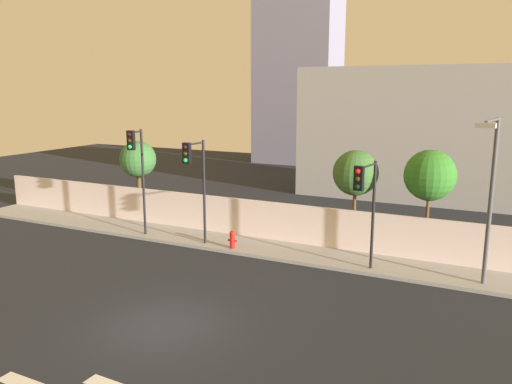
# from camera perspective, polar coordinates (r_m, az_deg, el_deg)

# --- Properties ---
(ground_plane) EXTENTS (80.00, 80.00, 0.00)m
(ground_plane) POSITION_cam_1_polar(r_m,az_deg,el_deg) (16.49, -10.46, -14.52)
(ground_plane) COLOR #20232A
(sidewalk) EXTENTS (36.00, 2.40, 0.15)m
(sidewalk) POSITION_cam_1_polar(r_m,az_deg,el_deg) (23.07, 1.73, -6.47)
(sidewalk) COLOR #999999
(sidewalk) RESTS_ON ground
(perimeter_wall) EXTENTS (36.00, 0.18, 1.80)m
(perimeter_wall) POSITION_cam_1_polar(r_m,az_deg,el_deg) (23.93, 3.02, -3.38)
(perimeter_wall) COLOR silver
(perimeter_wall) RESTS_ON sidewalk
(traffic_light_left) EXTENTS (0.46, 1.84, 4.33)m
(traffic_light_left) POSITION_cam_1_polar(r_m,az_deg,el_deg) (19.40, 12.19, -0.19)
(traffic_light_left) COLOR black
(traffic_light_left) RESTS_ON sidewalk
(traffic_light_center) EXTENTS (0.34, 1.56, 4.79)m
(traffic_light_center) POSITION_cam_1_polar(r_m,az_deg,el_deg) (22.53, -6.86, 2.38)
(traffic_light_center) COLOR black
(traffic_light_center) RESTS_ON sidewalk
(traffic_light_right) EXTENTS (0.36, 1.15, 5.17)m
(traffic_light_right) POSITION_cam_1_polar(r_m,az_deg,el_deg) (24.65, -13.22, 3.48)
(traffic_light_right) COLOR black
(traffic_light_right) RESTS_ON sidewalk
(street_lamp_curbside) EXTENTS (0.71, 2.31, 6.06)m
(street_lamp_curbside) POSITION_cam_1_polar(r_m,az_deg,el_deg) (19.52, 24.80, 0.53)
(street_lamp_curbside) COLOR #4C4C51
(street_lamp_curbside) RESTS_ON sidewalk
(fire_hydrant) EXTENTS (0.44, 0.26, 0.82)m
(fire_hydrant) POSITION_cam_1_polar(r_m,az_deg,el_deg) (22.89, -2.66, -5.27)
(fire_hydrant) COLOR red
(fire_hydrant) RESTS_ON sidewalk
(roadside_tree_leftmost) EXTENTS (2.02, 2.02, 4.36)m
(roadside_tree_leftmost) POSITION_cam_1_polar(r_m,az_deg,el_deg) (29.11, -13.11, 3.54)
(roadside_tree_leftmost) COLOR brown
(roadside_tree_leftmost) RESTS_ON ground
(roadside_tree_midleft) EXTENTS (2.07, 2.07, 4.49)m
(roadside_tree_midleft) POSITION_cam_1_polar(r_m,az_deg,el_deg) (23.43, 11.11, 2.08)
(roadside_tree_midleft) COLOR brown
(roadside_tree_midleft) RESTS_ON ground
(roadside_tree_midright) EXTENTS (2.19, 2.19, 4.68)m
(roadside_tree_midright) POSITION_cam_1_polar(r_m,az_deg,el_deg) (22.81, 18.94, 1.76)
(roadside_tree_midright) COLOR brown
(roadside_tree_midright) RESTS_ON ground
(low_building_distant) EXTENTS (13.93, 6.00, 8.61)m
(low_building_distant) POSITION_cam_1_polar(r_m,az_deg,el_deg) (35.89, 16.83, 6.39)
(low_building_distant) COLOR #A2A2A2
(low_building_distant) RESTS_ON ground
(tower_on_skyline) EXTENTS (7.74, 5.00, 22.01)m
(tower_on_skyline) POSITION_cam_1_polar(r_m,az_deg,el_deg) (50.95, 4.77, 15.73)
(tower_on_skyline) COLOR gray
(tower_on_skyline) RESTS_ON ground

